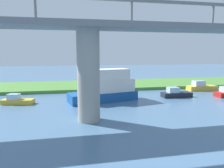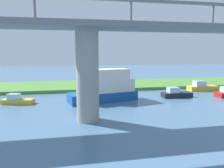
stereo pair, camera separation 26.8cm
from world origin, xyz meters
name	(u,v)px [view 2 (the right image)]	position (x,y,z in m)	size (l,w,h in m)	color
ground_plane	(116,91)	(0.00, 0.00, 0.00)	(160.00, 160.00, 0.00)	#4C7093
grassy_bank	(110,85)	(0.00, -6.00, 0.25)	(80.00, 12.00, 0.50)	#4C8438
bridge_pylon	(87,76)	(5.82, 14.72, 4.26)	(2.09, 2.09, 8.51)	#9E998E
bridge_span	(87,23)	(5.82, 14.71, 9.01)	(65.31, 4.30, 3.25)	slate
person_on_bank	(88,82)	(4.51, -3.50, 1.20)	(0.51, 0.51, 1.39)	#2D334C
mooring_post	(123,84)	(-1.72, -1.80, 0.96)	(0.20, 0.20, 0.92)	brown
houseboat_blue	(105,88)	(2.91, 6.58, 1.72)	(9.56, 5.11, 4.65)	#195199
motorboat_white	(17,100)	(14.12, 6.30, 0.46)	(4.05, 2.16, 1.28)	gold
riverboat_paddlewheel	(202,87)	(-14.69, 1.87, 0.60)	(5.07, 1.89, 1.68)	gold
skiff_small	(176,94)	(-7.58, 6.26, 0.52)	(4.37, 1.58, 1.45)	#1E232D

